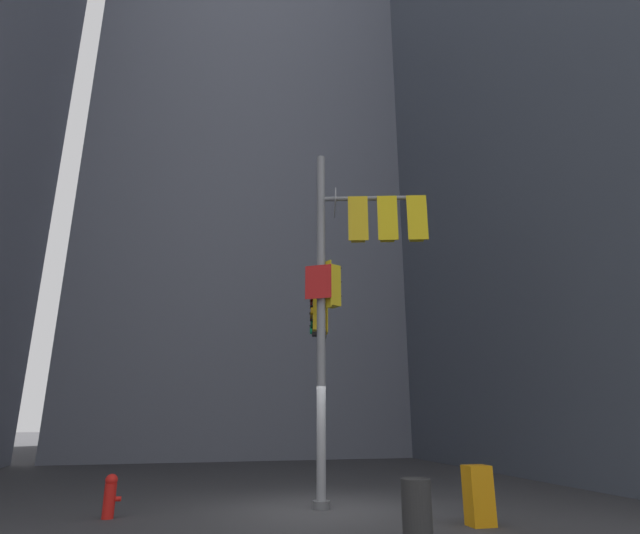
# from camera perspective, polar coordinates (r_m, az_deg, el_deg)

# --- Properties ---
(ground) EXTENTS (120.00, 120.00, 0.00)m
(ground) POSITION_cam_1_polar(r_m,az_deg,el_deg) (11.63, 0.14, -25.81)
(ground) COLOR #38383A
(building_mid_block) EXTENTS (17.75, 17.75, 51.05)m
(building_mid_block) POSITION_cam_1_polar(r_m,az_deg,el_deg) (39.90, -7.27, 19.92)
(building_mid_block) COLOR slate
(building_mid_block) RESTS_ON ground
(signal_pole_assembly) EXTENTS (2.88, 3.13, 8.21)m
(signal_pole_assembly) POSITION_cam_1_polar(r_m,az_deg,el_deg) (12.28, 2.82, -1.36)
(signal_pole_assembly) COLOR gray
(signal_pole_assembly) RESTS_ON ground
(fire_hydrant) EXTENTS (0.33, 0.23, 0.79)m
(fire_hydrant) POSITION_cam_1_polar(r_m,az_deg,el_deg) (11.27, -22.76, -22.79)
(fire_hydrant) COLOR red
(fire_hydrant) RESTS_ON ground
(newspaper_box) EXTENTS (0.45, 0.36, 1.01)m
(newspaper_box) POSITION_cam_1_polar(r_m,az_deg,el_deg) (10.25, 17.59, -23.50)
(newspaper_box) COLOR orange
(newspaper_box) RESTS_ON ground
(trash_bin) EXTENTS (0.46, 0.46, 0.93)m
(trash_bin) POSITION_cam_1_polar(r_m,az_deg,el_deg) (8.65, 10.96, -25.61)
(trash_bin) COLOR #2D2D2D
(trash_bin) RESTS_ON ground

